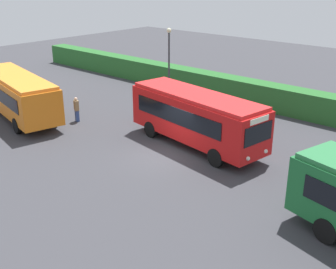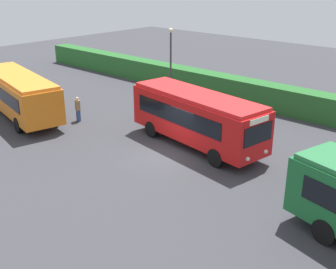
% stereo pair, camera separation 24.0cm
% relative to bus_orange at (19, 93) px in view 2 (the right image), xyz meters
% --- Properties ---
extents(ground_plane, '(80.49, 80.49, 0.00)m').
position_rel_bus_orange_xyz_m(ground_plane, '(11.82, 1.71, -1.73)').
color(ground_plane, '#38383D').
extents(bus_orange, '(9.77, 4.36, 2.98)m').
position_rel_bus_orange_xyz_m(bus_orange, '(0.00, 0.00, 0.00)').
color(bus_orange, orange).
rests_on(bus_orange, ground_plane).
extents(bus_red, '(9.12, 3.77, 3.12)m').
position_rel_bus_orange_xyz_m(bus_red, '(12.17, 4.13, 0.07)').
color(bus_red, red).
rests_on(bus_red, ground_plane).
extents(person_center, '(0.49, 0.40, 1.68)m').
position_rel_bus_orange_xyz_m(person_center, '(3.59, 2.15, -0.85)').
color(person_center, '#334C8C').
rests_on(person_center, ground_plane).
extents(hedge_row, '(52.25, 1.56, 1.84)m').
position_rel_bus_orange_xyz_m(hedge_row, '(11.82, 13.18, -0.81)').
color(hedge_row, '#276329').
rests_on(hedge_row, ground_plane).
extents(lamppost, '(0.36, 0.36, 5.52)m').
position_rel_bus_orange_xyz_m(lamppost, '(4.79, 10.13, 1.72)').
color(lamppost, '#38383D').
rests_on(lamppost, ground_plane).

